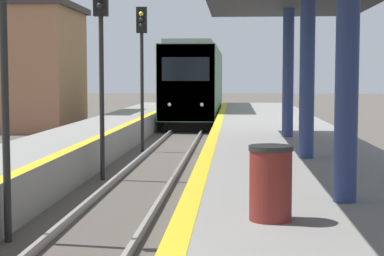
{
  "coord_description": "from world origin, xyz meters",
  "views": [
    {
      "loc": [
        2.26,
        -2.96,
        2.66
      ],
      "look_at": [
        0.67,
        21.12,
        0.72
      ],
      "focal_mm": 60.0,
      "sensor_mm": 36.0,
      "label": 1
    }
  ],
  "objects_px": {
    "signal_near": "(3,22)",
    "train": "(196,84)",
    "trash_bin": "(271,183)",
    "signal_far": "(142,52)",
    "signal_mid": "(101,43)"
  },
  "relations": [
    {
      "from": "signal_far",
      "to": "trash_bin",
      "type": "xyz_separation_m",
      "value": [
        3.69,
        -14.78,
        -2.13
      ]
    },
    {
      "from": "signal_near",
      "to": "signal_far",
      "type": "relative_size",
      "value": 1.0
    },
    {
      "from": "signal_near",
      "to": "signal_far",
      "type": "height_order",
      "value": "same"
    },
    {
      "from": "train",
      "to": "signal_mid",
      "type": "height_order",
      "value": "signal_mid"
    },
    {
      "from": "train",
      "to": "signal_near",
      "type": "distance_m",
      "value": 27.78
    },
    {
      "from": "signal_near",
      "to": "trash_bin",
      "type": "bearing_deg",
      "value": -29.14
    },
    {
      "from": "signal_far",
      "to": "trash_bin",
      "type": "relative_size",
      "value": 5.61
    },
    {
      "from": "signal_near",
      "to": "signal_mid",
      "type": "bearing_deg",
      "value": 87.76
    },
    {
      "from": "train",
      "to": "trash_bin",
      "type": "height_order",
      "value": "train"
    },
    {
      "from": "signal_far",
      "to": "train",
      "type": "bearing_deg",
      "value": 86.27
    },
    {
      "from": "train",
      "to": "trash_bin",
      "type": "relative_size",
      "value": 17.96
    },
    {
      "from": "train",
      "to": "trash_bin",
      "type": "distance_m",
      "value": 30.12
    },
    {
      "from": "signal_near",
      "to": "train",
      "type": "bearing_deg",
      "value": 87.17
    },
    {
      "from": "signal_near",
      "to": "signal_far",
      "type": "distance_m",
      "value": 12.52
    },
    {
      "from": "signal_mid",
      "to": "trash_bin",
      "type": "distance_m",
      "value": 9.58
    }
  ]
}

